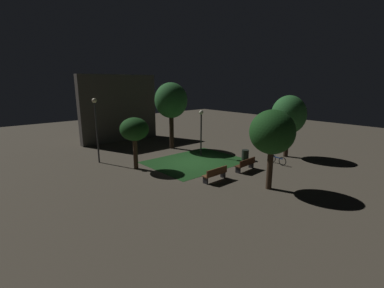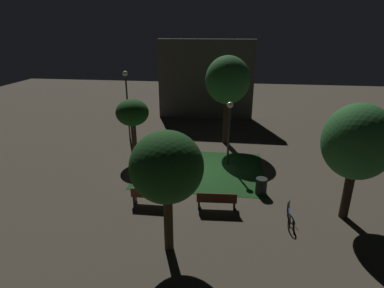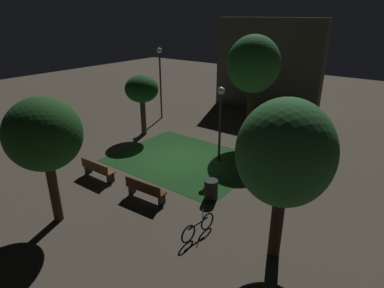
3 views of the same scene
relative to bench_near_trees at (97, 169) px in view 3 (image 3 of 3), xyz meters
name	(u,v)px [view 3 (image 3 of 3)]	position (x,y,z in m)	size (l,w,h in m)	color
ground_plane	(177,158)	(1.53, 3.91, -0.48)	(60.00, 60.00, 0.00)	#4C4438
grass_lawn	(184,160)	(1.92, 4.00, -0.48)	(7.14, 5.62, 0.01)	#194219
bench_near_trees	(97,169)	(0.00, 0.00, 0.00)	(1.80, 0.50, 0.88)	brown
bench_corner	(145,189)	(3.06, 0.00, 0.00)	(1.83, 0.59, 0.88)	#422314
tree_back_left	(142,90)	(-2.49, 5.51, 2.34)	(2.01, 2.01, 3.70)	#423021
tree_lawn_side	(44,135)	(1.46, -2.92, 2.86)	(2.54, 2.54, 4.63)	#38281C
tree_left_canopy	(285,154)	(8.59, 0.13, 2.99)	(2.77, 2.77, 5.07)	#2D2116
tree_back_right	(253,65)	(3.16, 8.74, 3.93)	(2.98, 2.98, 6.07)	#2D2116
lamp_post_plaza_west	(160,72)	(-3.89, 8.72, 2.84)	(0.36, 0.36, 4.94)	#333338
lamp_post_path_center	(220,111)	(3.42, 5.00, 2.20)	(0.36, 0.36, 3.85)	black
trash_bin	(211,189)	(5.16, 1.69, -0.06)	(0.56, 0.56, 0.84)	black
bicycle	(198,227)	(6.14, -0.58, -0.14)	(0.24, 1.61, 0.93)	black
building_wall_backdrop	(267,66)	(1.14, 15.01, 2.93)	(8.30, 0.80, 6.83)	#4C4742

